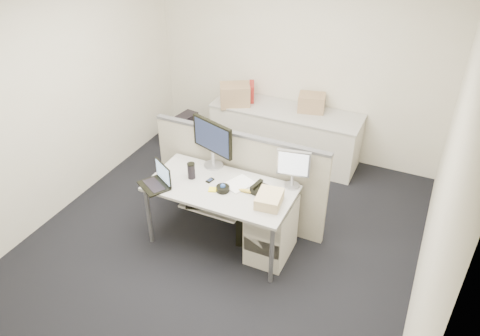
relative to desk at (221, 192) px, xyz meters
The scene contains 28 objects.
floor 0.67m from the desk, ahead, with size 4.00×4.50×0.01m, color black.
wall_back 2.35m from the desk, 90.00° to the left, with size 4.00×0.02×2.70m, color silver.
wall_front 2.35m from the desk, 90.00° to the right, with size 4.00×0.02×2.70m, color silver.
wall_left 2.11m from the desk, behind, with size 0.02×4.50×2.70m, color silver.
wall_right 2.11m from the desk, ahead, with size 0.02×4.50×2.70m, color silver.
desk is the anchor object (origin of this frame).
keyboard_tray 0.19m from the desk, 90.00° to the right, with size 0.62×0.32×0.02m, color #BBB9B0.
drawer_pedestal 0.65m from the desk, ahead, with size 0.40×0.55×0.65m, color beige.
cubicle_partition 0.46m from the desk, 90.00° to the left, with size 2.00×0.06×1.10m, color #B4A997.
back_counter 1.95m from the desk, 90.00° to the left, with size 2.00×0.60×0.72m, color beige.
monitor_main 0.53m from the desk, 128.00° to the left, with size 0.54×0.21×0.54m, color black.
monitor_small 0.77m from the desk, 26.21° to the left, with size 0.34×0.17×0.41m, color #B7B7BC.
laptop 0.70m from the desk, 155.70° to the right, with size 0.32×0.24×0.24m, color black.
trackball 0.12m from the desk, 45.00° to the right, with size 0.14×0.14×0.05m, color black.
desk_phone 0.45m from the desk, 10.62° to the left, with size 0.20×0.16×0.06m, color black.
paper_stack 0.21m from the desk, 38.66° to the left, with size 0.22×0.28×0.01m, color white.
sticky_pad 0.12m from the desk, 121.42° to the right, with size 0.08×0.08×0.01m, color yellow.
travel_mug 0.38m from the desk, behind, with size 0.08×0.08×0.17m, color black.
banana 0.29m from the desk, ahead, with size 0.17×0.04×0.04m, color gold.
cellphone 0.17m from the desk, 161.57° to the left, with size 0.05×0.09×0.01m, color black.
manila_folders 0.57m from the desk, ahead, with size 0.23×0.30×0.11m, color beige.
keyboard 0.23m from the desk, 102.80° to the right, with size 0.40×0.14×0.02m, color black.
pc_tower_desk 0.55m from the desk, 45.00° to the left, with size 0.16×0.40×0.38m, color black.
pc_tower_spare_dark 2.22m from the desk, 131.66° to the left, with size 0.20×0.49×0.46m, color black.
pc_tower_spare_silver 2.33m from the desk, 134.29° to the left, with size 0.16×0.41×0.38m, color #B7B7BC.
cardboard_box_left 1.95m from the desk, 111.14° to the left, with size 0.40×0.30×0.30m, color #A3845A.
cardboard_box_right 2.08m from the desk, 81.65° to the left, with size 0.34×0.26×0.25m, color #A3845A.
red_binder 2.11m from the desk, 105.16° to the left, with size 0.06×0.28×0.26m, color maroon.
Camera 1 is at (1.81, -3.43, 3.49)m, focal length 35.00 mm.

